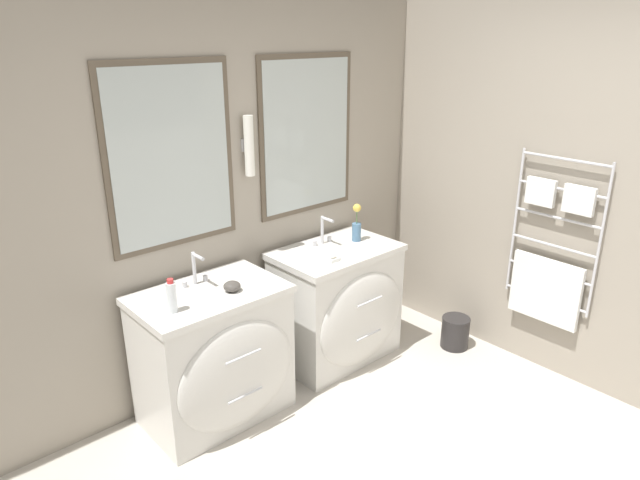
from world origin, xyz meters
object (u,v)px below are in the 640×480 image
Objects in this scene: vanity_left at (216,355)px; toiletry_bottle at (172,297)px; vanity_right at (339,304)px; waste_bin at (455,332)px; amenity_bowl at (232,286)px; flower_vase at (357,226)px.

toiletry_bottle is at bearing -168.50° from vanity_left.
vanity_right is 0.96m from waste_bin.
vanity_right is 8.65× the size of amenity_bowl.
vanity_left and vanity_right have the same top height.
amenity_bowl is at bearing 165.36° from waste_bin.
amenity_bowl reaches higher than waste_bin.
amenity_bowl is (0.39, 0.01, -0.06)m from toiletry_bottle.
flower_vase reaches higher than toiletry_bottle.
flower_vase reaches higher than vanity_left.
amenity_bowl is 1.89m from waste_bin.
flower_vase is at bearing 5.53° from amenity_bowl.
vanity_left is 4.51× the size of toiletry_bottle.
vanity_left is at bearing -177.26° from flower_vase.
flower_vase reaches higher than vanity_right.
vanity_left is 1.36m from flower_vase.
waste_bin is at bearing -15.31° from vanity_left.
vanity_left is 8.65× the size of amenity_bowl.
toiletry_bottle is (-1.31, -0.06, 0.50)m from vanity_right.
vanity_right is at bearing 147.15° from waste_bin.
flower_vase is (1.14, 0.11, 0.08)m from amenity_bowl.
amenity_bowl is at bearing -25.02° from vanity_left.
amenity_bowl is at bearing -174.47° from flower_vase.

